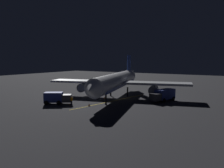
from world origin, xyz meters
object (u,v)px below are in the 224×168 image
Objects in this scene: traffic_cone_near_left at (104,98)px; baggage_truck at (57,98)px; airliner at (117,81)px; ground_crew_worker at (71,100)px; traffic_cone_near_right at (89,105)px; catering_truck at (163,95)px.

baggage_truck is at bearing 64.58° from traffic_cone_near_left.
airliner is 13.19m from ground_crew_worker.
traffic_cone_near_right is at bearing 103.57° from traffic_cone_near_left.
airliner reaches higher than traffic_cone_near_right.
baggage_truck is (6.52, 13.37, -2.68)m from airliner.
ground_crew_worker is at bearing 43.38° from catering_truck.
traffic_cone_near_left is at bearing -100.55° from ground_crew_worker.
baggage_truck is 7.25m from traffic_cone_near_right.
ground_crew_worker is at bearing -162.89° from baggage_truck.
ground_crew_worker is (-3.16, -0.97, -0.35)m from baggage_truck.
catering_truck reaches higher than baggage_truck.
traffic_cone_near_left is at bearing 18.61° from catering_truck.
catering_truck reaches higher than traffic_cone_near_left.
airliner is 20.80× the size of ground_crew_worker.
traffic_cone_near_left is 1.00× the size of traffic_cone_near_right.
airliner is at bearing 6.22° from catering_truck.
ground_crew_worker is at bearing 13.04° from traffic_cone_near_right.
traffic_cone_near_left is at bearing -115.42° from baggage_truck.
airliner reaches higher than ground_crew_worker.
catering_truck is (-17.55, -14.57, 0.10)m from baggage_truck.
airliner is at bearing -105.16° from ground_crew_worker.
baggage_truck is 10.25× the size of traffic_cone_near_left.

